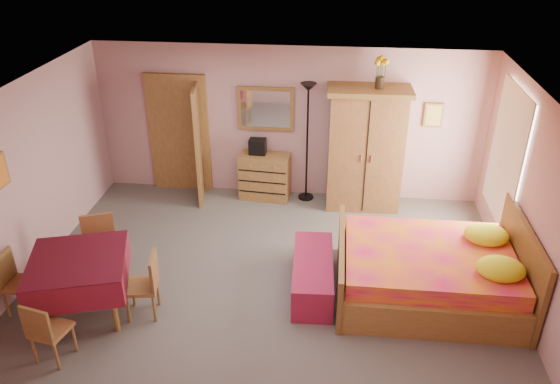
# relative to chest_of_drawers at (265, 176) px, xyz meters

# --- Properties ---
(floor) EXTENTS (6.50, 6.50, 0.00)m
(floor) POSITION_rel_chest_of_drawers_xyz_m (0.38, -2.26, -0.40)
(floor) COLOR #615C56
(floor) RESTS_ON ground
(ceiling) EXTENTS (6.50, 6.50, 0.00)m
(ceiling) POSITION_rel_chest_of_drawers_xyz_m (0.38, -2.26, 2.20)
(ceiling) COLOR brown
(ceiling) RESTS_ON wall_back
(wall_back) EXTENTS (6.50, 0.10, 2.60)m
(wall_back) POSITION_rel_chest_of_drawers_xyz_m (0.38, 0.24, 0.90)
(wall_back) COLOR tan
(wall_back) RESTS_ON floor
(wall_front) EXTENTS (6.50, 0.10, 2.60)m
(wall_front) POSITION_rel_chest_of_drawers_xyz_m (0.38, -4.76, 0.90)
(wall_front) COLOR tan
(wall_front) RESTS_ON floor
(wall_left) EXTENTS (0.10, 5.00, 2.60)m
(wall_left) POSITION_rel_chest_of_drawers_xyz_m (-2.87, -2.26, 0.90)
(wall_left) COLOR tan
(wall_left) RESTS_ON floor
(wall_right) EXTENTS (0.10, 5.00, 2.60)m
(wall_right) POSITION_rel_chest_of_drawers_xyz_m (3.63, -2.26, 0.90)
(wall_right) COLOR tan
(wall_right) RESTS_ON floor
(doorway) EXTENTS (1.06, 0.12, 2.15)m
(doorway) POSITION_rel_chest_of_drawers_xyz_m (-1.52, 0.21, 0.63)
(doorway) COLOR #9E6B35
(doorway) RESTS_ON floor
(window) EXTENTS (0.08, 1.40, 1.95)m
(window) POSITION_rel_chest_of_drawers_xyz_m (3.59, -1.06, 1.05)
(window) COLOR white
(window) RESTS_ON wall_right
(picture_back) EXTENTS (0.30, 0.04, 0.40)m
(picture_back) POSITION_rel_chest_of_drawers_xyz_m (2.73, 0.21, 1.15)
(picture_back) COLOR #D8BF59
(picture_back) RESTS_ON wall_back
(chest_of_drawers) EXTENTS (0.88, 0.49, 0.80)m
(chest_of_drawers) POSITION_rel_chest_of_drawers_xyz_m (0.00, 0.00, 0.00)
(chest_of_drawers) COLOR olive
(chest_of_drawers) RESTS_ON floor
(wall_mirror) EXTENTS (0.95, 0.06, 0.75)m
(wall_mirror) POSITION_rel_chest_of_drawers_xyz_m (0.00, 0.21, 1.15)
(wall_mirror) COLOR white
(wall_mirror) RESTS_ON wall_back
(stereo) EXTENTS (0.29, 0.21, 0.26)m
(stereo) POSITION_rel_chest_of_drawers_xyz_m (-0.13, 0.06, 0.53)
(stereo) COLOR black
(stereo) RESTS_ON chest_of_drawers
(floor_lamp) EXTENTS (0.32, 0.32, 2.06)m
(floor_lamp) POSITION_rel_chest_of_drawers_xyz_m (0.71, 0.05, 0.63)
(floor_lamp) COLOR black
(floor_lamp) RESTS_ON floor
(wardrobe) EXTENTS (1.33, 0.72, 2.06)m
(wardrobe) POSITION_rel_chest_of_drawers_xyz_m (1.67, -0.10, 0.63)
(wardrobe) COLOR brown
(wardrobe) RESTS_ON floor
(sunflower_vase) EXTENTS (0.21, 0.21, 0.50)m
(sunflower_vase) POSITION_rel_chest_of_drawers_xyz_m (1.81, -0.10, 1.91)
(sunflower_vase) COLOR yellow
(sunflower_vase) RESTS_ON wardrobe
(bed) EXTENTS (2.35, 1.85, 1.09)m
(bed) POSITION_rel_chest_of_drawers_xyz_m (2.45, -2.44, 0.14)
(bed) COLOR #E0155C
(bed) RESTS_ON floor
(bench) EXTENTS (0.58, 1.42, 0.46)m
(bench) POSITION_rel_chest_of_drawers_xyz_m (0.98, -2.51, -0.17)
(bench) COLOR maroon
(bench) RESTS_ON floor
(dining_table) EXTENTS (1.40, 1.40, 0.82)m
(dining_table) POSITION_rel_chest_of_drawers_xyz_m (-1.81, -3.30, 0.01)
(dining_table) COLOR maroon
(dining_table) RESTS_ON floor
(chair_south) EXTENTS (0.44, 0.44, 0.82)m
(chair_south) POSITION_rel_chest_of_drawers_xyz_m (-1.83, -4.07, 0.01)
(chair_south) COLOR #9C6434
(chair_south) RESTS_ON floor
(chair_north) EXTENTS (0.56, 0.56, 0.94)m
(chair_north) POSITION_rel_chest_of_drawers_xyz_m (-1.84, -2.65, 0.07)
(chair_north) COLOR olive
(chair_north) RESTS_ON floor
(chair_west) EXTENTS (0.39, 0.39, 0.83)m
(chair_west) POSITION_rel_chest_of_drawers_xyz_m (-2.58, -3.34, 0.02)
(chair_west) COLOR #AC6D3A
(chair_west) RESTS_ON floor
(chair_east) EXTENTS (0.45, 0.45, 0.85)m
(chair_east) POSITION_rel_chest_of_drawers_xyz_m (-1.08, -3.23, 0.03)
(chair_east) COLOR olive
(chair_east) RESTS_ON floor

